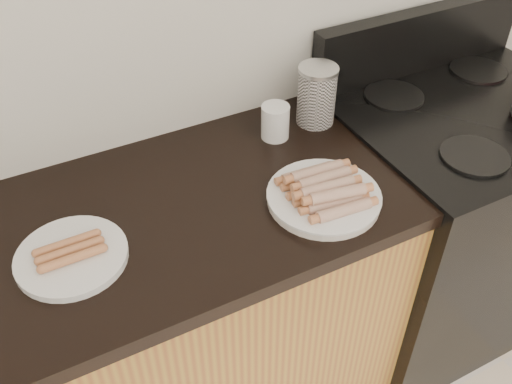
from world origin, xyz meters
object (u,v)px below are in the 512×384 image
canister (317,95)px  mug (275,122)px  stove (443,222)px  side_plate (72,257)px  main_plate (324,198)px

canister → mug: size_ratio=1.77×
stove → side_plate: side_plate is taller
stove → main_plate: size_ratio=3.33×
mug → stove: bearing=-16.4°
main_plate → canister: 0.36m
stove → canister: bearing=157.3°
stove → canister: (-0.44, 0.18, 0.53)m
side_plate → stove: bearing=1.5°
main_plate → mug: 0.30m
canister → side_plate: bearing=-164.0°
main_plate → mug: mug is taller
canister → stove: bearing=-22.7°
mug → main_plate: bearing=-95.4°
stove → mug: size_ratio=9.37×
stove → canister: 0.71m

